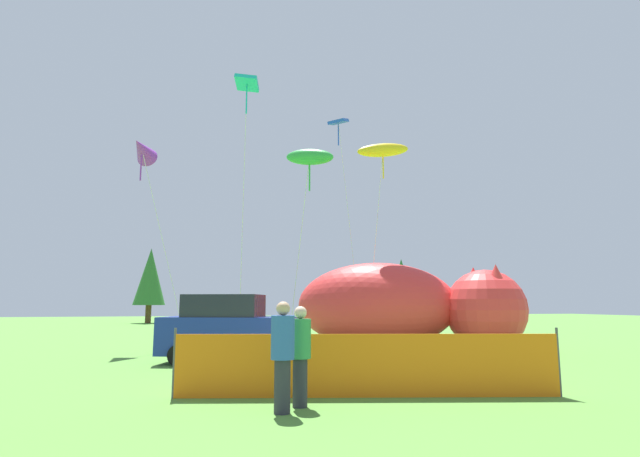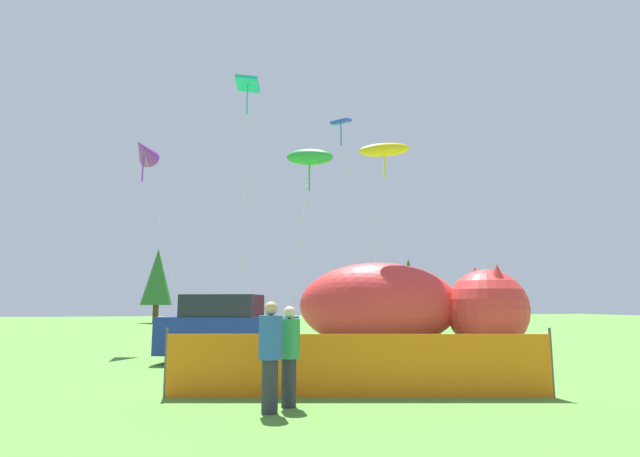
{
  "view_description": "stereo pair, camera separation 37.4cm",
  "coord_description": "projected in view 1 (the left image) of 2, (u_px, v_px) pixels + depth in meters",
  "views": [
    {
      "loc": [
        -3.54,
        -13.31,
        1.76
      ],
      "look_at": [
        1.06,
        4.51,
        4.53
      ],
      "focal_mm": 28.0,
      "sensor_mm": 36.0,
      "label": 1
    },
    {
      "loc": [
        -3.18,
        -13.4,
        1.76
      ],
      "look_at": [
        1.06,
        4.51,
        4.53
      ],
      "focal_mm": 28.0,
      "sensor_mm": 36.0,
      "label": 2
    }
  ],
  "objects": [
    {
      "name": "spectator_in_green_shirt",
      "position": [
        300.0,
        351.0,
        8.66
      ],
      "size": [
        0.37,
        0.37,
        1.71
      ],
      "color": "#2D2D38",
      "rests_on": "ground"
    },
    {
      "name": "ground_plane",
      "position": [
        324.0,
        370.0,
        13.36
      ],
      "size": [
        120.0,
        120.0,
        0.0
      ],
      "primitive_type": "plane",
      "color": "#548C38"
    },
    {
      "name": "horizon_tree_west",
      "position": [
        150.0,
        277.0,
        45.34
      ],
      "size": [
        2.83,
        2.83,
        6.76
      ],
      "color": "brown",
      "rests_on": "ground"
    },
    {
      "name": "safety_fence",
      "position": [
        368.0,
        365.0,
        9.48
      ],
      "size": [
        7.2,
        1.74,
        1.29
      ],
      "rotation": [
        0.0,
        0.0,
        -0.23
      ],
      "color": "orange",
      "rests_on": "ground"
    },
    {
      "name": "kite_blue_box",
      "position": [
        339.0,
        127.0,
        26.29
      ],
      "size": [
        1.26,
        3.18,
        11.52
      ],
      "color": "silver",
      "rests_on": "ground"
    },
    {
      "name": "spectator_in_black_shirt",
      "position": [
        283.0,
        351.0,
        8.17
      ],
      "size": [
        0.39,
        0.39,
        1.79
      ],
      "color": "#2D2D38",
      "rests_on": "ground"
    },
    {
      "name": "inflatable_cat",
      "position": [
        402.0,
        309.0,
        19.62
      ],
      "size": [
        8.79,
        6.52,
        3.38
      ],
      "rotation": [
        0.0,
        0.0,
        -0.5
      ],
      "color": "red",
      "rests_on": "ground"
    },
    {
      "name": "horizon_tree_east",
      "position": [
        402.0,
        282.0,
        55.28
      ],
      "size": [
        2.8,
        2.8,
        6.69
      ],
      "color": "brown",
      "rests_on": "ground"
    },
    {
      "name": "kite_yellow_hero",
      "position": [
        383.0,
        151.0,
        22.23
      ],
      "size": [
        2.45,
        0.96,
        9.02
      ],
      "color": "silver",
      "rests_on": "ground"
    },
    {
      "name": "folding_chair",
      "position": [
        427.0,
        348.0,
        13.91
      ],
      "size": [
        0.66,
        0.66,
        0.87
      ],
      "rotation": [
        0.0,
        0.0,
        -1.03
      ],
      "color": "#267F33",
      "rests_on": "ground"
    },
    {
      "name": "parked_car",
      "position": [
        229.0,
        329.0,
        14.97
      ],
      "size": [
        4.36,
        2.99,
        2.02
      ],
      "rotation": [
        0.0,
        0.0,
        -0.35
      ],
      "color": "navy",
      "rests_on": "ground"
    },
    {
      "name": "kite_green_fish",
      "position": [
        310.0,
        158.0,
        18.7
      ],
      "size": [
        1.9,
        2.56,
        7.63
      ],
      "color": "silver",
      "rests_on": "ground"
    },
    {
      "name": "kite_purple_delta",
      "position": [
        142.0,
        150.0,
        20.16
      ],
      "size": [
        2.7,
        1.62,
        8.51
      ],
      "color": "silver",
      "rests_on": "ground"
    },
    {
      "name": "kite_teal_diamond",
      "position": [
        247.0,
        89.0,
        20.32
      ],
      "size": [
        1.1,
        2.18,
        10.89
      ],
      "color": "silver",
      "rests_on": "ground"
    }
  ]
}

